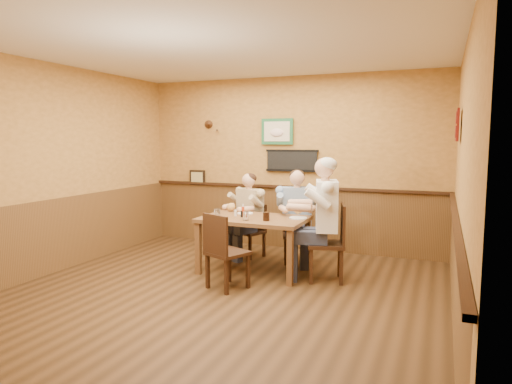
{
  "coord_description": "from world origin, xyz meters",
  "views": [
    {
      "loc": [
        2.33,
        -4.6,
        1.79
      ],
      "look_at": [
        0.06,
        0.93,
        1.1
      ],
      "focal_mm": 32.0,
      "sensor_mm": 36.0,
      "label": 1
    }
  ],
  "objects_px": {
    "chair_back_left": "(250,231)",
    "hot_sauce_bottle": "(243,211)",
    "cola_tumbler": "(266,216)",
    "water_glass_left": "(217,213)",
    "diner_tan_shirt": "(250,220)",
    "chair_right_end": "(326,242)",
    "diner_blue_polo": "(297,221)",
    "chair_near_side": "(228,251)",
    "water_glass_mid": "(246,216)",
    "pepper_shaker": "(242,214)",
    "salt_shaker": "(236,213)",
    "dining_table": "(254,224)",
    "diner_white_elder": "(326,226)",
    "chair_back_right": "(297,234)"
  },
  "relations": [
    {
      "from": "chair_back_left",
      "to": "hot_sauce_bottle",
      "type": "distance_m",
      "value": 0.89
    },
    {
      "from": "cola_tumbler",
      "to": "chair_back_left",
      "type": "bearing_deg",
      "value": 124.25
    },
    {
      "from": "water_glass_left",
      "to": "hot_sauce_bottle",
      "type": "bearing_deg",
      "value": 34.09
    },
    {
      "from": "diner_tan_shirt",
      "to": "hot_sauce_bottle",
      "type": "bearing_deg",
      "value": -51.86
    },
    {
      "from": "chair_right_end",
      "to": "water_glass_left",
      "type": "bearing_deg",
      "value": -96.35
    },
    {
      "from": "diner_blue_polo",
      "to": "chair_near_side",
      "type": "bearing_deg",
      "value": -126.05
    },
    {
      "from": "water_glass_mid",
      "to": "chair_right_end",
      "type": "bearing_deg",
      "value": 13.92
    },
    {
      "from": "water_glass_left",
      "to": "pepper_shaker",
      "type": "distance_m",
      "value": 0.33
    },
    {
      "from": "chair_near_side",
      "to": "diner_tan_shirt",
      "type": "distance_m",
      "value": 1.52
    },
    {
      "from": "chair_right_end",
      "to": "chair_back_left",
      "type": "bearing_deg",
      "value": -133.54
    },
    {
      "from": "chair_back_left",
      "to": "pepper_shaker",
      "type": "relative_size",
      "value": 9.49
    },
    {
      "from": "pepper_shaker",
      "to": "chair_near_side",
      "type": "bearing_deg",
      "value": -79.66
    },
    {
      "from": "chair_near_side",
      "to": "salt_shaker",
      "type": "bearing_deg",
      "value": -49.42
    },
    {
      "from": "chair_right_end",
      "to": "hot_sauce_bottle",
      "type": "relative_size",
      "value": 6.16
    },
    {
      "from": "diner_tan_shirt",
      "to": "pepper_shaker",
      "type": "bearing_deg",
      "value": -52.91
    },
    {
      "from": "diner_tan_shirt",
      "to": "hot_sauce_bottle",
      "type": "height_order",
      "value": "diner_tan_shirt"
    },
    {
      "from": "dining_table",
      "to": "water_glass_left",
      "type": "relative_size",
      "value": 11.39
    },
    {
      "from": "diner_white_elder",
      "to": "pepper_shaker",
      "type": "height_order",
      "value": "diner_white_elder"
    },
    {
      "from": "pepper_shaker",
      "to": "diner_blue_polo",
      "type": "bearing_deg",
      "value": 52.57
    },
    {
      "from": "diner_tan_shirt",
      "to": "cola_tumbler",
      "type": "xyz_separation_m",
      "value": [
        0.61,
        -0.9,
        0.23
      ]
    },
    {
      "from": "chair_back_left",
      "to": "diner_white_elder",
      "type": "height_order",
      "value": "diner_white_elder"
    },
    {
      "from": "salt_shaker",
      "to": "dining_table",
      "type": "bearing_deg",
      "value": 1.79
    },
    {
      "from": "chair_back_right",
      "to": "salt_shaker",
      "type": "distance_m",
      "value": 1.01
    },
    {
      "from": "chair_right_end",
      "to": "cola_tumbler",
      "type": "height_order",
      "value": "chair_right_end"
    },
    {
      "from": "dining_table",
      "to": "cola_tumbler",
      "type": "height_order",
      "value": "cola_tumbler"
    },
    {
      "from": "chair_right_end",
      "to": "diner_blue_polo",
      "type": "relative_size",
      "value": 0.81
    },
    {
      "from": "hot_sauce_bottle",
      "to": "diner_tan_shirt",
      "type": "bearing_deg",
      "value": 106.28
    },
    {
      "from": "dining_table",
      "to": "diner_white_elder",
      "type": "height_order",
      "value": "diner_white_elder"
    },
    {
      "from": "dining_table",
      "to": "chair_back_left",
      "type": "relative_size",
      "value": 1.73
    },
    {
      "from": "dining_table",
      "to": "pepper_shaker",
      "type": "height_order",
      "value": "pepper_shaker"
    },
    {
      "from": "cola_tumbler",
      "to": "hot_sauce_bottle",
      "type": "relative_size",
      "value": 0.7
    },
    {
      "from": "chair_back_left",
      "to": "hot_sauce_bottle",
      "type": "bearing_deg",
      "value": -51.86
    },
    {
      "from": "chair_back_right",
      "to": "diner_white_elder",
      "type": "xyz_separation_m",
      "value": [
        0.6,
        -0.67,
        0.28
      ]
    },
    {
      "from": "chair_right_end",
      "to": "dining_table",
      "type": "bearing_deg",
      "value": -105.78
    },
    {
      "from": "chair_back_left",
      "to": "chair_near_side",
      "type": "distance_m",
      "value": 1.52
    },
    {
      "from": "chair_back_left",
      "to": "water_glass_left",
      "type": "distance_m",
      "value": 1.04
    },
    {
      "from": "dining_table",
      "to": "water_glass_mid",
      "type": "bearing_deg",
      "value": -92.25
    },
    {
      "from": "chair_back_left",
      "to": "cola_tumbler",
      "type": "distance_m",
      "value": 1.16
    },
    {
      "from": "chair_near_side",
      "to": "water_glass_mid",
      "type": "height_order",
      "value": "chair_near_side"
    },
    {
      "from": "chair_right_end",
      "to": "water_glass_left",
      "type": "distance_m",
      "value": 1.48
    },
    {
      "from": "diner_tan_shirt",
      "to": "diner_blue_polo",
      "type": "bearing_deg",
      "value": 18.16
    },
    {
      "from": "hot_sauce_bottle",
      "to": "salt_shaker",
      "type": "height_order",
      "value": "hot_sauce_bottle"
    },
    {
      "from": "diner_white_elder",
      "to": "hot_sauce_bottle",
      "type": "xyz_separation_m",
      "value": [
        -1.14,
        -0.04,
        0.13
      ]
    },
    {
      "from": "chair_back_right",
      "to": "cola_tumbler",
      "type": "bearing_deg",
      "value": -119.51
    },
    {
      "from": "chair_back_left",
      "to": "chair_near_side",
      "type": "relative_size",
      "value": 0.88
    },
    {
      "from": "dining_table",
      "to": "diner_blue_polo",
      "type": "xyz_separation_m",
      "value": [
        0.39,
        0.67,
        -0.05
      ]
    },
    {
      "from": "water_glass_mid",
      "to": "hot_sauce_bottle",
      "type": "relative_size",
      "value": 0.69
    },
    {
      "from": "chair_back_left",
      "to": "diner_white_elder",
      "type": "relative_size",
      "value": 0.57
    },
    {
      "from": "water_glass_left",
      "to": "salt_shaker",
      "type": "distance_m",
      "value": 0.28
    },
    {
      "from": "chair_right_end",
      "to": "salt_shaker",
      "type": "distance_m",
      "value": 1.3
    }
  ]
}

